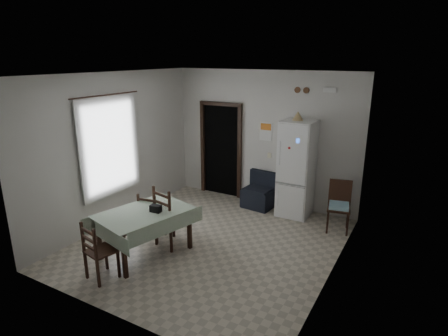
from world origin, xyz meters
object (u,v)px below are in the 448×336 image
at_px(dining_chair_far_left, 152,215).
at_px(dining_chair_far_right, 172,216).
at_px(navy_seat, 259,190).
at_px(dining_table, 145,233).
at_px(fridge, 296,169).
at_px(dining_chair_near_head, 101,250).
at_px(corner_chair, 339,207).

relative_size(dining_chair_far_left, dining_chair_far_right, 0.81).
xyz_separation_m(navy_seat, dining_table, (-0.80, -2.77, -0.00)).
relative_size(fridge, dining_chair_far_left, 2.23).
bearing_deg(dining_chair_far_right, dining_table, 80.61).
distance_m(navy_seat, dining_chair_far_right, 2.38).
bearing_deg(fridge, dining_chair_far_left, -129.42).
relative_size(dining_table, dining_chair_near_head, 1.59).
relative_size(navy_seat, corner_chair, 0.79).
height_order(navy_seat, dining_table, navy_seat).
bearing_deg(navy_seat, fridge, 5.88).
distance_m(dining_chair_far_left, dining_chair_far_right, 0.47).
bearing_deg(corner_chair, dining_chair_near_head, -140.73).
distance_m(navy_seat, corner_chair, 1.81).
bearing_deg(corner_chair, dining_chair_far_left, -157.75).
bearing_deg(corner_chair, dining_chair_far_right, -152.48).
height_order(fridge, dining_table, fridge).
distance_m(corner_chair, dining_chair_far_left, 3.43).
distance_m(corner_chair, dining_chair_near_head, 4.23).
height_order(dining_chair_far_left, dining_chair_far_right, dining_chair_far_right).
distance_m(navy_seat, dining_chair_far_left, 2.51).
height_order(navy_seat, dining_chair_near_head, dining_chair_near_head).
bearing_deg(navy_seat, dining_table, -100.15).
bearing_deg(dining_chair_near_head, corner_chair, -116.75).
bearing_deg(dining_chair_far_right, dining_chair_near_head, 90.73).
relative_size(fridge, dining_chair_near_head, 2.16).
bearing_deg(dining_chair_far_left, fridge, -140.74).
bearing_deg(navy_seat, corner_chair, -5.06).
bearing_deg(corner_chair, navy_seat, 157.18).
bearing_deg(dining_chair_far_left, dining_chair_near_head, 86.60).
bearing_deg(dining_chair_far_right, navy_seat, -92.50).
height_order(fridge, dining_chair_near_head, fridge).
distance_m(fridge, dining_chair_near_head, 4.05).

